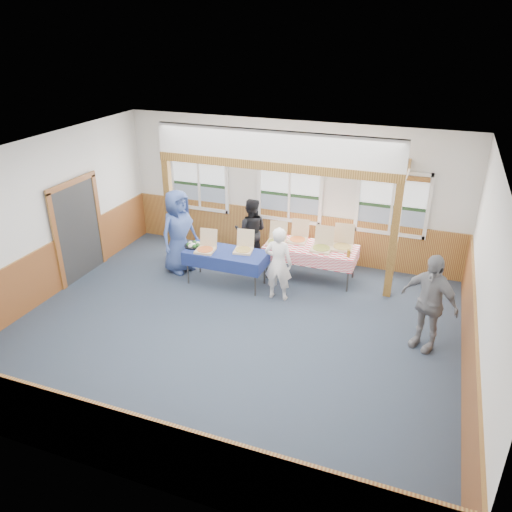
{
  "coord_description": "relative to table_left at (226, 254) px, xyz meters",
  "views": [
    {
      "loc": [
        3.11,
        -7.06,
        5.13
      ],
      "look_at": [
        0.1,
        1.0,
        1.07
      ],
      "focal_mm": 35.0,
      "sensor_mm": 36.0,
      "label": 1
    }
  ],
  "objects": [
    {
      "name": "drink_glass",
      "position": [
        2.46,
        0.64,
        0.14
      ],
      "size": [
        0.07,
        0.07,
        0.15
      ],
      "primitive_type": "cylinder",
      "color": "#8A6217",
      "rests_on": "table_right"
    },
    {
      "name": "table_right",
      "position": [
        1.61,
        0.89,
        0.01
      ],
      "size": [
        2.0,
        0.98,
        0.76
      ],
      "rotation": [
        0.0,
        0.0,
        -0.06
      ],
      "color": "#2D2D2D",
      "rests_on": "floor"
    },
    {
      "name": "table_left",
      "position": [
        0.0,
        0.0,
        0.0
      ],
      "size": [
        1.88,
        1.44,
        0.76
      ],
      "rotation": [
        0.0,
        0.0,
        -0.41
      ],
      "color": "#2D2D2D",
      "rests_on": "floor"
    },
    {
      "name": "woman_black",
      "position": [
        0.12,
        1.16,
        0.08
      ],
      "size": [
        0.86,
        0.73,
        1.56
      ],
      "primitive_type": "imported",
      "rotation": [
        0.0,
        0.0,
        3.35
      ],
      "color": "black",
      "rests_on": "floor"
    },
    {
      "name": "wainscot_back",
      "position": [
        0.81,
        1.87,
        -0.15
      ],
      "size": [
        7.98,
        0.05,
        1.1
      ],
      "primitive_type": "cube",
      "color": "brown",
      "rests_on": "floor"
    },
    {
      "name": "man_blue",
      "position": [
        -1.23,
        0.23,
        0.25
      ],
      "size": [
        0.88,
        1.07,
        1.89
      ],
      "primitive_type": "imported",
      "rotation": [
        0.0,
        0.0,
        1.22
      ],
      "color": "#395090",
      "rests_on": "floor"
    },
    {
      "name": "pizza_box_d",
      "position": [
        1.26,
        1.08,
        0.13
      ],
      "size": [
        0.41,
        0.49,
        0.43
      ],
      "rotation": [
        0.0,
        0.0,
        0.04
      ],
      "color": "tan",
      "rests_on": "table_right"
    },
    {
      "name": "post_left",
      "position": [
        -1.69,
        0.69,
        0.5
      ],
      "size": [
        0.15,
        0.15,
        2.4
      ],
      "primitive_type": "cube",
      "color": "#583813",
      "rests_on": "floor"
    },
    {
      "name": "wall_left",
      "position": [
        -3.19,
        -1.61,
        0.9
      ],
      "size": [
        0.0,
        8.0,
        8.0
      ],
      "primitive_type": "plane",
      "rotation": [
        1.57,
        0.0,
        1.57
      ],
      "color": "silver",
      "rests_on": "floor"
    },
    {
      "name": "woman_white",
      "position": [
        1.23,
        -0.19,
        0.08
      ],
      "size": [
        0.58,
        0.4,
        1.55
      ],
      "primitive_type": "imported",
      "rotation": [
        0.0,
        0.0,
        3.19
      ],
      "color": "white",
      "rests_on": "floor"
    },
    {
      "name": "veggie_tray",
      "position": [
        -0.75,
        0.0,
        0.09
      ],
      "size": [
        0.39,
        0.39,
        0.09
      ],
      "color": "black",
      "rests_on": "table_left"
    },
    {
      "name": "wainscot_front",
      "position": [
        0.81,
        -5.08,
        -0.15
      ],
      "size": [
        7.98,
        0.05,
        1.1
      ],
      "primitive_type": "cube",
      "color": "brown",
      "rests_on": "floor"
    },
    {
      "name": "window_mid",
      "position": [
        0.81,
        1.85,
        0.98
      ],
      "size": [
        1.56,
        0.1,
        1.46
      ],
      "color": "white",
      "rests_on": "wall_back"
    },
    {
      "name": "pizza_box_b",
      "position": [
        0.34,
        0.16,
        0.12
      ],
      "size": [
        0.44,
        0.5,
        0.41
      ],
      "rotation": [
        0.0,
        0.0,
        0.15
      ],
      "color": "tan",
      "rests_on": "table_left"
    },
    {
      "name": "wall_right",
      "position": [
        4.81,
        -1.61,
        0.9
      ],
      "size": [
        0.0,
        8.0,
        8.0
      ],
      "primitive_type": "plane",
      "rotation": [
        1.57,
        0.0,
        -1.57
      ],
      "color": "silver",
      "rests_on": "floor"
    },
    {
      "name": "wainscot_right",
      "position": [
        4.78,
        -1.61,
        -0.15
      ],
      "size": [
        0.05,
        6.98,
        1.1
      ],
      "primitive_type": "cube",
      "color": "brown",
      "rests_on": "floor"
    },
    {
      "name": "window_right",
      "position": [
        3.11,
        1.85,
        0.98
      ],
      "size": [
        1.56,
        0.1,
        1.46
      ],
      "color": "white",
      "rests_on": "wall_back"
    },
    {
      "name": "cased_opening",
      "position": [
        -3.15,
        -0.71,
        0.35
      ],
      "size": [
        0.06,
        1.3,
        2.1
      ],
      "primitive_type": "cube",
      "color": "#2D2D2D",
      "rests_on": "wall_left"
    },
    {
      "name": "pizza_box_f",
      "position": [
        2.26,
        1.03,
        0.13
      ],
      "size": [
        0.47,
        0.55,
        0.46
      ],
      "rotation": [
        0.0,
        0.0,
        0.09
      ],
      "color": "tan",
      "rests_on": "table_right"
    },
    {
      "name": "wainscot_left",
      "position": [
        -3.17,
        -1.61,
        -0.15
      ],
      "size": [
        0.05,
        6.98,
        1.1
      ],
      "primitive_type": "cube",
      "color": "brown",
      "rests_on": "floor"
    },
    {
      "name": "wall_front",
      "position": [
        0.81,
        -5.11,
        0.9
      ],
      "size": [
        8.0,
        0.0,
        8.0
      ],
      "primitive_type": "plane",
      "rotation": [
        -1.57,
        0.0,
        0.0
      ],
      "color": "silver",
      "rests_on": "floor"
    },
    {
      "name": "ceiling",
      "position": [
        0.81,
        -1.61,
        2.5
      ],
      "size": [
        8.0,
        8.0,
        0.0
      ],
      "primitive_type": "plane",
      "rotation": [
        3.14,
        0.0,
        0.0
      ],
      "color": "white",
      "rests_on": "wall_back"
    },
    {
      "name": "cross_beam",
      "position": [
        0.81,
        0.69,
        1.79
      ],
      "size": [
        5.15,
        0.18,
        0.18
      ],
      "primitive_type": "cube",
      "color": "#583813",
      "rests_on": "post_left"
    },
    {
      "name": "pizza_box_c",
      "position": [
        0.86,
        0.79,
        0.13
      ],
      "size": [
        0.43,
        0.51,
        0.42
      ],
      "rotation": [
        0.0,
        0.0,
        0.1
      ],
      "color": "tan",
      "rests_on": "table_right"
    },
    {
      "name": "window_left",
      "position": [
        -1.49,
        1.85,
        0.98
      ],
      "size": [
        1.56,
        0.1,
        1.46
      ],
      "color": "white",
      "rests_on": "wall_back"
    },
    {
      "name": "person_grey",
      "position": [
        4.11,
        -0.91,
        0.18
      ],
      "size": [
        1.11,
        0.85,
        1.75
      ],
      "primitive_type": "imported",
      "rotation": [
        0.0,
        0.0,
        -0.47
      ],
      "color": "gray",
      "rests_on": "floor"
    },
    {
      "name": "pizza_box_e",
      "position": [
        1.86,
        0.81,
        0.13
      ],
      "size": [
        0.41,
        0.5,
        0.45
      ],
      "rotation": [
        0.0,
        0.0,
        -0.0
      ],
      "color": "tan",
      "rests_on": "table_right"
    },
    {
      "name": "pizza_box_a",
      "position": [
        -0.4,
        -0.11,
        0.13
      ],
      "size": [
        0.42,
        0.5,
        0.41
      ],
      "rotation": [
        0.0,
        0.0,
        0.1
      ],
      "color": "tan",
      "rests_on": "table_left"
    },
    {
      "name": "floor",
      "position": [
        0.81,
        -1.61,
        -0.7
      ],
      "size": [
        8.0,
        8.0,
        0.0
      ],
      "primitive_type": "plane",
      "color": "#252D3C",
      "rests_on": "ground"
    },
    {
      "name": "wall_back",
      "position": [
        0.81,
        1.89,
        0.9
      ],
      "size": [
        8.0,
        0.0,
        8.0
      ],
      "primitive_type": "plane",
      "rotation": [
        1.57,
        0.0,
        0.0
      ],
      "color": "silver",
      "rests_on": "floor"
    },
    {
      "name": "post_right",
      "position": [
        3.31,
        0.69,
        0.5
      ],
      "size": [
        0.15,
        0.15,
        2.4
      ],
      "primitive_type": "cube",
      "color": "#583813",
      "rests_on": "floor"
    }
  ]
}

